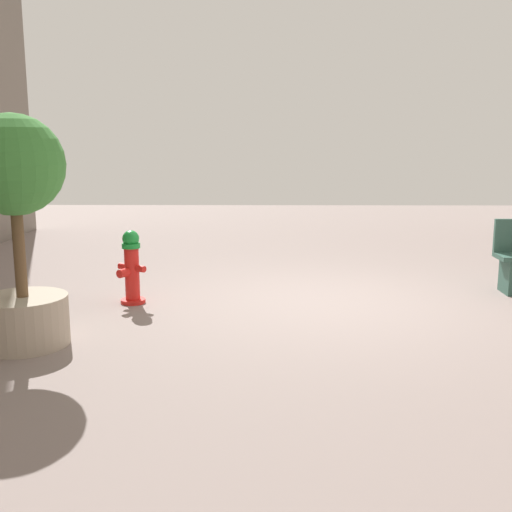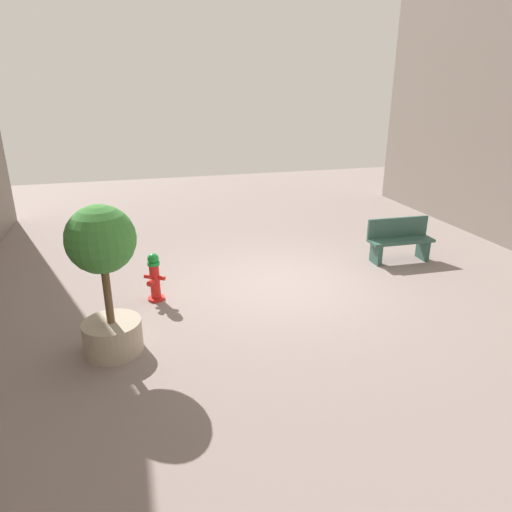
{
  "view_description": "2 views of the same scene",
  "coord_description": "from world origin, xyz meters",
  "views": [
    {
      "loc": [
        0.8,
        7.32,
        1.95
      ],
      "look_at": [
        0.88,
        1.15,
        0.79
      ],
      "focal_mm": 43.06,
      "sensor_mm": 36.0,
      "label": 1
    },
    {
      "loc": [
        2.66,
        7.79,
        3.68
      ],
      "look_at": [
        0.72,
        0.82,
        0.96
      ],
      "focal_mm": 31.97,
      "sensor_mm": 36.0,
      "label": 2
    }
  ],
  "objects": [
    {
      "name": "bench_near",
      "position": [
        -2.95,
        -0.54,
        0.48
      ],
      "size": [
        1.45,
        0.48,
        0.95
      ],
      "color": "#33594C",
      "rests_on": "ground_plane"
    },
    {
      "name": "ground_plane",
      "position": [
        0.0,
        0.0,
        0.0
      ],
      "size": [
        23.4,
        23.4,
        0.0
      ],
      "primitive_type": "plane",
      "color": "gray"
    },
    {
      "name": "fire_hydrant",
      "position": [
        2.4,
        0.07,
        0.45
      ],
      "size": [
        0.38,
        0.36,
        0.9
      ],
      "color": "red",
      "rests_on": "ground_plane"
    },
    {
      "name": "planter_tree",
      "position": [
        3.11,
        1.64,
        1.3
      ],
      "size": [
        0.95,
        0.95,
        2.21
      ],
      "color": "tan",
      "rests_on": "ground_plane"
    }
  ]
}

